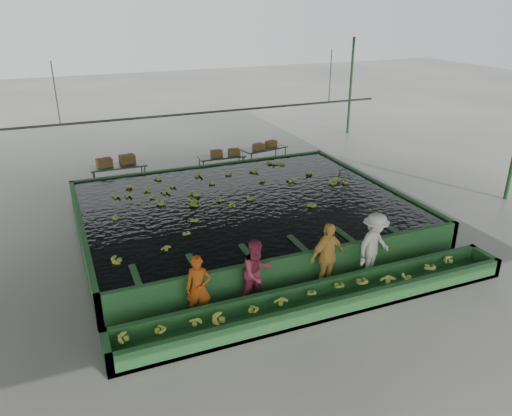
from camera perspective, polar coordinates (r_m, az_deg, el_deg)
name	(u,v)px	position (r m, az deg, el deg)	size (l,w,h in m)	color
ground	(262,245)	(14.87, 0.74, -4.24)	(80.00, 80.00, 0.00)	gray
shed_roof	(263,72)	(13.38, 0.85, 15.23)	(20.00, 22.00, 0.04)	slate
shed_posts	(263,165)	(13.92, 0.80, 4.97)	(20.00, 22.00, 5.00)	#265128
flotation_tank	(244,213)	(15.94, -1.38, -0.55)	(10.00, 8.00, 0.90)	#27602C
tank_water	(244,201)	(15.79, -1.40, 0.79)	(9.70, 7.70, 0.00)	black
sorting_trough	(323,300)	(11.97, 7.71, -10.35)	(10.00, 1.00, 0.50)	#27602C
cableway_rail	(208,112)	(18.34, -5.52, 10.83)	(0.08, 0.08, 14.00)	#59605B
rail_hanger_left	(56,94)	(17.38, -21.92, 12.04)	(0.04, 0.04, 2.00)	#59605B
rail_hanger_right	(330,76)	(20.20, 8.48, 14.66)	(0.04, 0.04, 2.00)	#59605B
worker_a	(199,288)	(11.38, -6.59, -9.05)	(0.57, 0.37, 1.56)	#BC4C11
worker_b	(257,273)	(11.74, 0.09, -7.44)	(0.82, 0.64, 1.68)	#A5334C
worker_c	(327,257)	(12.47, 8.13, -5.52)	(1.04, 0.43, 1.77)	#F6BF51
worker_d	(374,246)	(13.17, 13.35, -4.26)	(1.17, 0.67, 1.81)	silver
packing_table_left	(119,177)	(19.87, -15.34, 3.46)	(2.06, 0.82, 0.94)	#59605B
packing_table_mid	(222,166)	(20.64, -3.92, 4.84)	(1.90, 0.76, 0.87)	#59605B
packing_table_right	(264,158)	(21.64, 0.93, 5.78)	(1.96, 0.78, 0.89)	#59605B
box_stack_left	(116,165)	(19.79, -15.67, 4.79)	(1.43, 0.40, 0.31)	brown
box_stack_mid	(225,156)	(20.47, -3.52, 5.98)	(1.20, 0.33, 0.26)	brown
box_stack_right	(265,148)	(21.46, 1.03, 6.88)	(1.15, 0.32, 0.25)	brown
floating_bananas	(235,193)	(16.48, -2.41, 1.74)	(8.81, 6.01, 0.12)	#B4C341
trough_bananas	(324,294)	(11.89, 7.74, -9.74)	(8.70, 0.58, 0.12)	#B4C341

